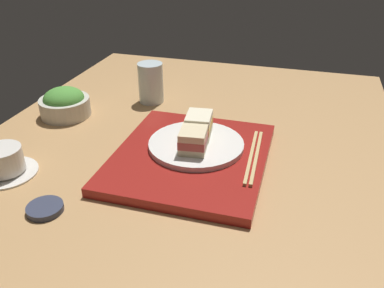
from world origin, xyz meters
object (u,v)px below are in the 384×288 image
object	(u,v)px
small_sauce_dish	(45,208)
coffee_cup	(4,163)
salad_bowl	(65,103)
chopsticks_pair	(254,156)
sandwich_far	(199,125)
drinking_glass	(151,83)
sandwich_near	(193,140)
sandwich_plate	(196,144)

from	to	relation	value
small_sauce_dish	coffee_cup	bearing A→B (deg)	60.60
salad_bowl	small_sauce_dish	bearing A→B (deg)	-153.71
salad_bowl	chopsticks_pair	bearing A→B (deg)	-102.34
sandwich_far	small_sauce_dish	size ratio (longest dim) A/B	1.21
drinking_glass	small_sauce_dish	xyz separation A→B (cm)	(-53.65, 0.31, -5.19)
sandwich_near	sandwich_far	world-z (taller)	sandwich_far
salad_bowl	chopsticks_pair	size ratio (longest dim) A/B	0.60
coffee_cup	small_sauce_dish	distance (cm)	17.72
coffee_cup	small_sauce_dish	xyz separation A→B (cm)	(-8.64, -15.33, -2.15)
sandwich_near	drinking_glass	bearing A→B (deg)	35.75
sandwich_near	chopsticks_pair	xyz separation A→B (cm)	(2.27, -12.92, -3.33)
sandwich_near	small_sauce_dish	distance (cm)	32.73
sandwich_plate	salad_bowl	bearing A→B (deg)	75.17
sandwich_near	coffee_cup	bearing A→B (deg)	112.42
sandwich_plate	small_sauce_dish	xyz separation A→B (cm)	(-27.25, 21.40, -2.20)
sandwich_near	drinking_glass	size ratio (longest dim) A/B	0.68
sandwich_plate	salad_bowl	xyz separation A→B (cm)	(10.62, 40.11, 0.79)
sandwich_plate	small_sauce_dish	distance (cm)	34.72
salad_bowl	drinking_glass	world-z (taller)	drinking_glass
salad_bowl	coffee_cup	bearing A→B (deg)	-173.41
sandwich_far	salad_bowl	size ratio (longest dim) A/B	0.61
small_sauce_dish	sandwich_plate	bearing A→B (deg)	-38.15
drinking_glass	chopsticks_pair	bearing A→B (deg)	-128.65
sandwich_near	coffee_cup	distance (cm)	40.19
salad_bowl	sandwich_plate	bearing A→B (deg)	-104.83
sandwich_plate	coffee_cup	xyz separation A→B (cm)	(-18.61, 36.73, -0.05)
sandwich_far	drinking_glass	bearing A→B (deg)	42.01
sandwich_far	chopsticks_pair	distance (cm)	14.68
sandwich_near	sandwich_far	distance (cm)	6.70
chopsticks_pair	small_sauce_dish	bearing A→B (deg)	127.10
sandwich_near	salad_bowl	bearing A→B (deg)	70.96
chopsticks_pair	coffee_cup	size ratio (longest dim) A/B	1.73
sandwich_near	salad_bowl	distance (cm)	42.82
sandwich_far	coffee_cup	size ratio (longest dim) A/B	0.63
sandwich_far	small_sauce_dish	distance (cm)	37.55
coffee_cup	sandwich_near	bearing A→B (deg)	-67.58
sandwich_plate	coffee_cup	world-z (taller)	coffee_cup
sandwich_near	coffee_cup	world-z (taller)	sandwich_near
chopsticks_pair	drinking_glass	distance (cm)	44.08
sandwich_near	small_sauce_dish	world-z (taller)	sandwich_near
coffee_cup	drinking_glass	size ratio (longest dim) A/B	1.13
sandwich_plate	coffee_cup	bearing A→B (deg)	116.87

